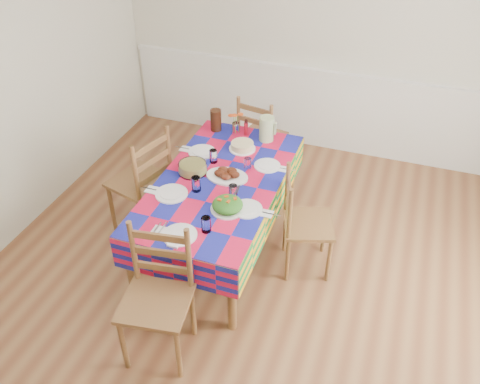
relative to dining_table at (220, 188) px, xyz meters
name	(u,v)px	position (x,y,z in m)	size (l,w,h in m)	color
room	(254,158)	(0.47, -0.56, 0.73)	(4.58, 5.08, 2.78)	brown
wainscot	(324,108)	(0.47, 1.93, -0.14)	(4.41, 0.06, 0.92)	white
dining_table	(220,188)	(0.00, 0.00, 0.00)	(0.96, 1.79, 0.70)	brown
setting_near_head	(189,231)	(0.03, -0.68, 0.10)	(0.40, 0.27, 0.12)	white
setting_left_near	(180,190)	(-0.23, -0.26, 0.10)	(0.47, 0.28, 0.12)	white
setting_left_far	(205,153)	(-0.25, 0.30, 0.10)	(0.44, 0.26, 0.12)	white
setting_right_near	(243,203)	(0.28, -0.24, 0.10)	(0.44, 0.26, 0.11)	white
setting_right_far	(261,165)	(0.26, 0.29, 0.10)	(0.42, 0.24, 0.11)	white
meat_platter	(227,174)	(0.04, 0.06, 0.10)	(0.35, 0.25, 0.07)	white
salad_platter	(227,205)	(0.19, -0.33, 0.12)	(0.26, 0.26, 0.11)	white
pasta_bowl	(193,168)	(-0.25, 0.03, 0.12)	(0.24, 0.24, 0.08)	white
cake	(242,146)	(0.02, 0.51, 0.11)	(0.23, 0.23, 0.06)	white
serving_utensils	(234,191)	(0.16, -0.10, 0.08)	(0.13, 0.29, 0.01)	black
flower_vase	(236,125)	(-0.13, 0.74, 0.17)	(0.14, 0.11, 0.22)	white
hot_sauce	(246,127)	(-0.03, 0.76, 0.15)	(0.04, 0.04, 0.15)	#AA0D20
green_pitcher	(267,129)	(0.17, 0.73, 0.19)	(0.13, 0.13, 0.23)	#A7C087
tea_pitcher	(216,120)	(-0.33, 0.75, 0.18)	(0.10, 0.10, 0.20)	black
name_card	(173,246)	(-0.02, -0.84, 0.08)	(0.08, 0.02, 0.02)	white
chair_near	(158,298)	(-0.01, -1.12, -0.13)	(0.50, 0.48, 1.00)	brown
chair_far	(260,138)	(-0.01, 1.13, -0.17)	(0.47, 0.46, 0.93)	brown
chair_left	(143,183)	(-0.71, -0.01, -0.11)	(0.55, 0.56, 1.04)	brown
chair_right	(303,224)	(0.71, -0.01, -0.17)	(0.49, 0.50, 0.92)	brown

